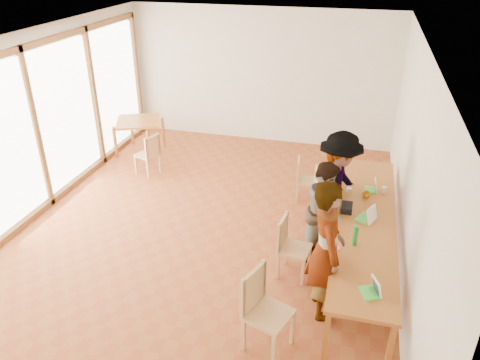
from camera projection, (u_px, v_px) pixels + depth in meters
The scene contains 25 objects.
ground at pixel (207, 227), 7.75m from camera, with size 8.00×8.00×0.00m, color #954E24.
wall_back at pixel (261, 77), 10.49m from camera, with size 6.00×0.10×3.00m, color beige.
wall_front at pixel (36, 337), 3.62m from camera, with size 6.00×0.10×3.00m, color beige.
wall_right at pixel (412, 166), 6.37m from camera, with size 0.10×8.00×3.00m, color beige.
window_wall at pixel (34, 126), 7.74m from camera, with size 0.10×8.00×3.00m, color white.
ceiling at pixel (199, 40), 6.36m from camera, with size 6.00×8.00×0.04m, color white.
communal_table at pixel (366, 222), 6.58m from camera, with size 0.80×4.00×0.75m.
side_table at pixel (138, 124), 10.18m from camera, with size 0.90×0.90×0.75m.
chair_near at pixel (261, 301), 5.25m from camera, with size 0.61×0.61×0.54m.
chair_mid at pixel (288, 241), 6.45m from camera, with size 0.46×0.46×0.47m.
chair_far at pixel (302, 175), 8.35m from camera, with size 0.41×0.41×0.43m.
chair_empty at pixel (324, 189), 7.74m from camera, with size 0.56×0.56×0.49m.
chair_spare at pixel (150, 150), 9.27m from camera, with size 0.51×0.51×0.45m.
person_near at pixel (326, 250), 5.62m from camera, with size 0.68×0.44×1.85m, color gray.
person_mid at pixel (326, 211), 6.72m from camera, with size 0.75×0.58×1.53m, color gray.
person_far at pixel (338, 188), 7.07m from camera, with size 1.16×0.67×1.79m, color gray.
laptop_near at pixel (372, 290), 5.16m from camera, with size 0.27×0.28×0.19m.
laptop_mid at pixel (368, 216), 6.51m from camera, with size 0.31×0.33×0.22m.
laptop_far at pixel (373, 188), 7.27m from camera, with size 0.20×0.23×0.19m.
yellow_mug at pixel (366, 194), 7.10m from camera, with size 0.11×0.11×0.09m, color #C0850E.
green_bottle at pixel (355, 236), 5.94m from camera, with size 0.07×0.07×0.28m, color #23812E.
clear_glass at pixel (384, 190), 7.24m from camera, with size 0.07×0.07×0.09m, color silver.
condiment_cup at pixel (349, 189), 7.27m from camera, with size 0.08×0.08×0.06m, color white.
pink_phone at pixel (338, 248), 5.93m from camera, with size 0.05×0.10×0.01m, color #F74D9E.
black_pouch at pixel (347, 208), 6.75m from camera, with size 0.16×0.26×0.09m, color black.
Camera 1 is at (2.22, -6.16, 4.25)m, focal length 35.00 mm.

